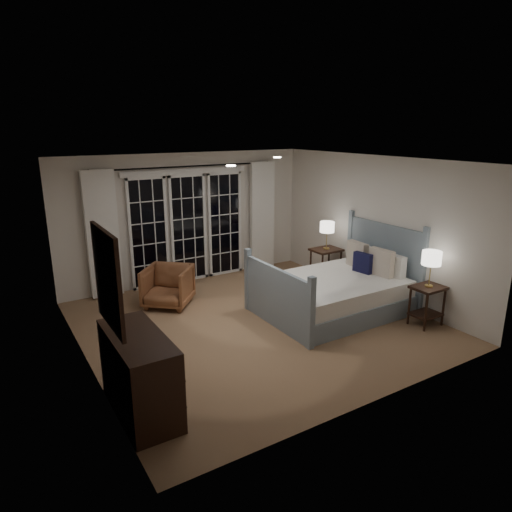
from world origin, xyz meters
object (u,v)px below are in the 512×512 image
lamp_right (327,227)px  armchair (168,286)px  lamp_left (432,259)px  bed (336,291)px  dresser (140,374)px  nightstand_left (427,300)px  nightstand_right (326,261)px

lamp_right → armchair: lamp_right is taller
lamp_left → armchair: size_ratio=0.73×
lamp_right → bed: bearing=-122.7°
armchair → dresser: size_ratio=0.61×
bed → lamp_left: 1.60m
bed → nightstand_left: (0.81, -1.16, 0.07)m
bed → lamp_left: bearing=-54.9°
bed → lamp_right: 1.56m
dresser → nightstand_left: bearing=-1.9°
nightstand_right → lamp_left: bearing=-87.8°
bed → nightstand_right: size_ratio=3.29×
bed → lamp_right: size_ratio=4.39×
nightstand_right → nightstand_left: bearing=-87.8°
nightstand_right → lamp_left: (0.09, -2.29, 0.60)m
nightstand_left → lamp_right: size_ratio=1.19×
nightstand_left → armchair: size_ratio=0.82×
lamp_right → dresser: (-4.37, -2.14, -0.68)m
nightstand_right → lamp_right: (0.00, 0.00, 0.66)m
nightstand_left → armchair: bearing=137.5°
nightstand_left → armchair: (-3.10, 2.84, -0.07)m
nightstand_left → dresser: bearing=178.1°
nightstand_right → armchair: nightstand_right is taller
lamp_left → dresser: lamp_left is taller
bed → nightstand_left: bed is taller
nightstand_right → lamp_right: bearing=0.0°
nightstand_right → dresser: size_ratio=0.56×
bed → dresser: (-3.64, -1.01, 0.11)m
dresser → nightstand_right: bearing=26.1°
lamp_left → lamp_right: lamp_right is taller
armchair → lamp_right: bearing=30.9°
armchair → lamp_left: bearing=-1.2°
lamp_left → dresser: size_ratio=0.44×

